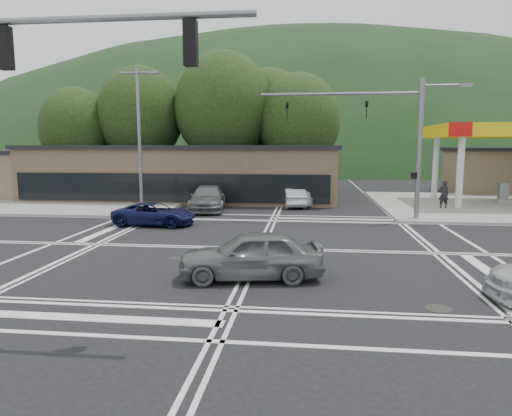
# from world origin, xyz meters

# --- Properties ---
(ground) EXTENTS (120.00, 120.00, 0.00)m
(ground) POSITION_xyz_m (0.00, 0.00, 0.00)
(ground) COLOR black
(ground) RESTS_ON ground
(sidewalk_ne) EXTENTS (16.00, 16.00, 0.15)m
(sidewalk_ne) POSITION_xyz_m (15.00, 15.00, 0.07)
(sidewalk_ne) COLOR gray
(sidewalk_ne) RESTS_ON ground
(sidewalk_nw) EXTENTS (16.00, 16.00, 0.15)m
(sidewalk_nw) POSITION_xyz_m (-15.00, 15.00, 0.07)
(sidewalk_nw) COLOR gray
(sidewalk_nw) RESTS_ON ground
(convenience_store) EXTENTS (10.00, 6.00, 3.80)m
(convenience_store) POSITION_xyz_m (20.00, 25.00, 1.90)
(convenience_store) COLOR #846B4F
(convenience_store) RESTS_ON ground
(commercial_row) EXTENTS (24.00, 8.00, 4.00)m
(commercial_row) POSITION_xyz_m (-8.00, 17.00, 2.00)
(commercial_row) COLOR brown
(commercial_row) RESTS_ON ground
(hill_north) EXTENTS (252.00, 126.00, 140.00)m
(hill_north) POSITION_xyz_m (0.00, 90.00, 0.00)
(hill_north) COLOR #1A3618
(hill_north) RESTS_ON ground
(tree_n_a) EXTENTS (8.00, 8.00, 11.75)m
(tree_n_a) POSITION_xyz_m (-14.00, 24.00, 7.14)
(tree_n_a) COLOR #382619
(tree_n_a) RESTS_ON ground
(tree_n_b) EXTENTS (9.00, 9.00, 12.98)m
(tree_n_b) POSITION_xyz_m (-6.00, 24.00, 7.79)
(tree_n_b) COLOR #382619
(tree_n_b) RESTS_ON ground
(tree_n_c) EXTENTS (7.60, 7.60, 10.87)m
(tree_n_c) POSITION_xyz_m (1.00, 24.00, 6.49)
(tree_n_c) COLOR #382619
(tree_n_c) RESTS_ON ground
(tree_n_d) EXTENTS (6.80, 6.80, 9.76)m
(tree_n_d) POSITION_xyz_m (-20.00, 23.00, 5.84)
(tree_n_d) COLOR #382619
(tree_n_d) RESTS_ON ground
(tree_n_e) EXTENTS (8.40, 8.40, 11.98)m
(tree_n_e) POSITION_xyz_m (-2.00, 28.00, 7.14)
(tree_n_e) COLOR #382619
(tree_n_e) RESTS_ON ground
(streetlight_nw) EXTENTS (2.50, 0.25, 9.00)m
(streetlight_nw) POSITION_xyz_m (-8.44, 9.00, 5.05)
(streetlight_nw) COLOR slate
(streetlight_nw) RESTS_ON ground
(signal_mast_ne) EXTENTS (11.65, 0.30, 8.00)m
(signal_mast_ne) POSITION_xyz_m (6.95, 8.20, 5.07)
(signal_mast_ne) COLOR slate
(signal_mast_ne) RESTS_ON ground
(car_blue_west) EXTENTS (4.48, 2.17, 1.23)m
(car_blue_west) POSITION_xyz_m (-6.28, 5.00, 0.61)
(car_blue_west) COLOR #0D143D
(car_blue_west) RESTS_ON ground
(car_grey_center) EXTENTS (4.90, 2.59, 1.59)m
(car_grey_center) POSITION_xyz_m (0.18, -4.32, 0.79)
(car_grey_center) COLOR slate
(car_grey_center) RESTS_ON ground
(car_queue_a) EXTENTS (1.91, 4.11, 1.30)m
(car_queue_a) POSITION_xyz_m (1.00, 13.50, 0.65)
(car_queue_a) COLOR silver
(car_queue_a) RESTS_ON ground
(car_queue_b) EXTENTS (2.16, 4.12, 1.34)m
(car_queue_b) POSITION_xyz_m (1.70, 14.00, 0.67)
(car_queue_b) COLOR white
(car_queue_b) RESTS_ON ground
(car_northbound) EXTENTS (2.99, 5.78, 1.60)m
(car_northbound) POSITION_xyz_m (-4.66, 11.00, 0.80)
(car_northbound) COLOR #57595B
(car_northbound) RESTS_ON ground
(pedestrian) EXTENTS (0.70, 0.48, 1.83)m
(pedestrian) POSITION_xyz_m (10.94, 12.70, 1.06)
(pedestrian) COLOR black
(pedestrian) RESTS_ON sidewalk_ne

